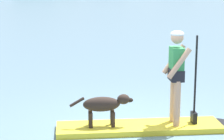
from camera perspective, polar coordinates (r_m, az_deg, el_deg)
ground_plane at (r=7.73m, az=3.63°, el=-7.92°), size 400.00×400.00×0.00m
paddleboard at (r=7.75m, az=5.29°, el=-7.50°), size 3.20×1.87×0.10m
person_paddler at (r=7.56m, az=8.60°, el=-0.12°), size 0.68×0.60×1.66m
dog at (r=7.50m, az=-1.01°, el=-4.65°), size 1.05×0.51×0.57m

